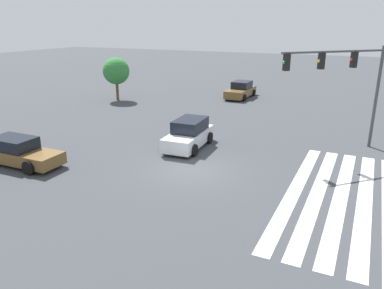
% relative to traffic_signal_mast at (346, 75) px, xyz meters
% --- Properties ---
extents(ground_plane, '(153.69, 153.69, 0.00)m').
position_rel_traffic_signal_mast_xyz_m(ground_plane, '(-6.33, 6.33, -4.42)').
color(ground_plane, '#3D3F44').
extents(crosswalk_markings, '(11.56, 4.40, 0.01)m').
position_rel_traffic_signal_mast_xyz_m(crosswalk_markings, '(-6.33, -0.77, -4.42)').
color(crosswalk_markings, silver).
rests_on(crosswalk_markings, ground_plane).
extents(traffic_signal_mast, '(4.76, 4.76, 5.91)m').
position_rel_traffic_signal_mast_xyz_m(traffic_signal_mast, '(0.00, 0.00, 0.00)').
color(traffic_signal_mast, '#47474C').
rests_on(traffic_signal_mast, ground_plane).
extents(car_0, '(4.79, 2.08, 1.59)m').
position_rel_traffic_signal_mast_xyz_m(car_0, '(13.21, 10.34, -3.70)').
color(car_0, brown).
rests_on(car_0, ground_plane).
extents(car_1, '(1.97, 4.78, 1.44)m').
position_rel_traffic_signal_mast_xyz_m(car_1, '(-9.57, 14.87, -3.74)').
color(car_1, brown).
rests_on(car_1, ground_plane).
extents(car_2, '(4.29, 2.19, 1.69)m').
position_rel_traffic_signal_mast_xyz_m(car_2, '(-3.13, 8.08, -3.62)').
color(car_2, silver).
rests_on(car_2, ground_plane).
extents(tree_corner_b, '(2.51, 2.51, 4.02)m').
position_rel_traffic_signal_mast_xyz_m(tree_corner_b, '(6.84, 20.65, -1.66)').
color(tree_corner_b, brown).
rests_on(tree_corner_b, ground_plane).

